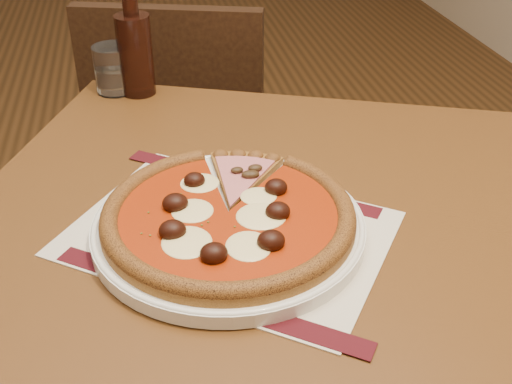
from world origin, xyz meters
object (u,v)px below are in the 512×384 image
Objects in this scene: table at (259,278)px; bottle at (135,50)px; plate at (229,227)px; water_glass at (114,69)px; pizza at (228,214)px; chair_far at (185,142)px.

bottle is at bearing 107.24° from table.
table is at bearing -72.76° from bottle.
plate is at bearing -150.49° from table.
water_glass is (-0.13, 0.48, 0.03)m from plate.
pizza is at bearing -150.13° from table.
chair_far is 0.81m from pizza.
plate is 1.65× the size of bottle.
chair_far is 0.80m from plate.
plate is (-0.04, -0.02, 0.11)m from table.
water_glass is (-0.18, 0.46, 0.14)m from table.
water_glass is at bearing 105.56° from pizza.
water_glass is at bearing 158.27° from bottle.
chair_far reaches higher than water_glass.
chair_far is at bearing 62.49° from water_glass.
pizza is (-0.00, -0.00, 0.02)m from plate.
water_glass is (-0.13, 0.48, 0.01)m from pizza.
pizza is at bearing 106.62° from chair_far.
bottle is at bearing 101.27° from pizza.
chair_far reaches higher than pizza.
chair_far is at bearing 71.01° from bottle.
chair_far is at bearing 89.63° from pizza.
bottle is (-0.14, 0.44, 0.18)m from table.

